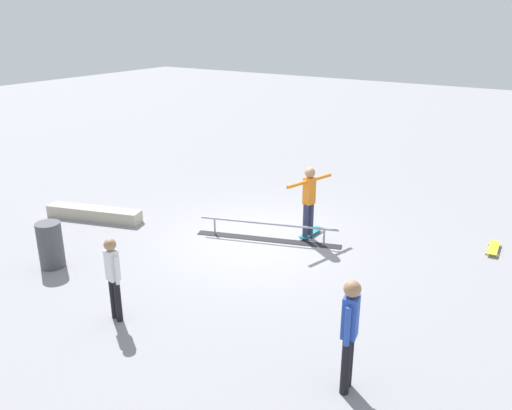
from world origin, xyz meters
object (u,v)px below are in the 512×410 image
skater_main (309,198)px  loose_skateboard_yellow (493,248)px  skateboard_main (311,233)px  bystander_blue_shirt (349,330)px  skate_ledge (94,214)px  grind_rail (268,232)px  bystander_white_shirt (113,275)px  trash_bin (51,245)px

skater_main → loose_skateboard_yellow: size_ratio=2.10×
skater_main → loose_skateboard_yellow: skater_main is taller
skateboard_main → bystander_blue_shirt: size_ratio=0.48×
skate_ledge → skateboard_main: 5.42m
skate_ledge → bystander_blue_shirt: (-7.84, 2.43, 0.79)m
bystander_blue_shirt → skateboard_main: bearing=22.4°
grind_rail → skateboard_main: grind_rail is taller
bystander_white_shirt → trash_bin: bearing=-3.2°
skater_main → trash_bin: size_ratio=1.79×
skater_main → bystander_white_shirt: bearing=-178.1°
loose_skateboard_yellow → skateboard_main: bearing=107.2°
skateboard_main → skater_main: bearing=9.0°
skateboard_main → bystander_blue_shirt: 5.35m
trash_bin → skater_main: bearing=-132.7°
loose_skateboard_yellow → grind_rail: bearing=112.5°
skater_main → skate_ledge: bearing=125.3°
grind_rail → skater_main: skater_main is taller
skate_ledge → loose_skateboard_yellow: 9.38m
grind_rail → loose_skateboard_yellow: bearing=-172.3°
skateboard_main → bystander_blue_shirt: bearing=34.4°
skater_main → bystander_white_shirt: (1.15, 4.70, -0.16)m
skateboard_main → skate_ledge: bearing=-65.9°
skateboard_main → grind_rail: bearing=-41.1°
grind_rail → bystander_blue_shirt: (-3.53, 3.70, 0.76)m
grind_rail → loose_skateboard_yellow: (-4.42, -2.15, -0.11)m
skate_ledge → trash_bin: trash_bin is taller
skater_main → loose_skateboard_yellow: 4.13m
grind_rail → skateboard_main: size_ratio=4.02×
bystander_white_shirt → skate_ledge: bearing=-25.2°
skate_ledge → trash_bin: 2.61m
loose_skateboard_yellow → bystander_white_shirt: bearing=139.1°
skateboard_main → bystander_blue_shirt: bystander_blue_shirt is taller
bystander_white_shirt → bystander_blue_shirt: size_ratio=0.88×
bystander_blue_shirt → loose_skateboard_yellow: size_ratio=2.06×
grind_rail → bystander_blue_shirt: bearing=115.3°
grind_rail → trash_bin: 4.61m
skateboard_main → bystander_white_shirt: bearing=-10.8°
skater_main → skateboard_main: bearing=22.5°
grind_rail → skateboard_main: bearing=-151.5°
skate_ledge → skater_main: bearing=-160.3°
skater_main → trash_bin: bearing=152.9°
bystander_white_shirt → trash_bin: bystander_white_shirt is taller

